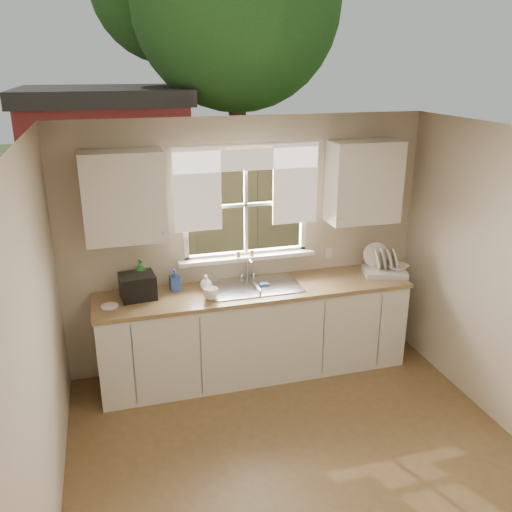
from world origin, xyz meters
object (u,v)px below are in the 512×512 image
object	(u,v)px
dish_rack	(384,267)
black_appliance	(138,286)
soap_bottle_a	(141,276)
cup	(211,294)

from	to	relation	value
dish_rack	black_appliance	bearing A→B (deg)	178.09
soap_bottle_a	black_appliance	bearing A→B (deg)	-126.11
soap_bottle_a	dish_rack	bearing A→B (deg)	-22.39
soap_bottle_a	black_appliance	xyz separation A→B (m)	(-0.04, -0.12, -0.05)
soap_bottle_a	black_appliance	size ratio (longest dim) A/B	1.03
soap_bottle_a	cup	world-z (taller)	soap_bottle_a
dish_rack	soap_bottle_a	xyz separation A→B (m)	(-2.43, 0.21, 0.09)
cup	black_appliance	distance (m)	0.68
dish_rack	black_appliance	xyz separation A→B (m)	(-2.47, 0.08, 0.04)
soap_bottle_a	cup	size ratio (longest dim) A/B	2.28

